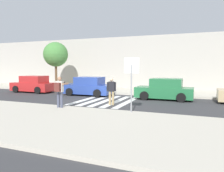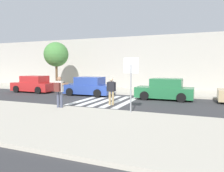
% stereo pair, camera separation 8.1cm
% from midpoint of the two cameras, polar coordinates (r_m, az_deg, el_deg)
% --- Properties ---
extents(ground_plane, '(120.00, 120.00, 0.00)m').
position_cam_midpoint_polar(ground_plane, '(15.35, -1.64, -3.95)').
color(ground_plane, '#38383A').
extents(sidewalk_near, '(60.00, 6.00, 0.14)m').
position_cam_midpoint_polar(sidewalk_near, '(10.09, -16.18, -8.57)').
color(sidewalk_near, beige).
rests_on(sidewalk_near, ground).
extents(sidewalk_far, '(60.00, 4.80, 0.14)m').
position_cam_midpoint_polar(sidewalk_far, '(20.92, 5.01, -1.34)').
color(sidewalk_far, beige).
rests_on(sidewalk_far, ground).
extents(building_facade_far, '(56.00, 4.00, 5.57)m').
position_cam_midpoint_polar(building_facade_far, '(25.03, 8.05, 5.92)').
color(building_facade_far, '#ADA89E').
rests_on(building_facade_far, ground).
extents(crosswalk_stripe_0, '(0.44, 5.20, 0.01)m').
position_cam_midpoint_polar(crosswalk_stripe_0, '(16.23, -6.54, -3.47)').
color(crosswalk_stripe_0, silver).
rests_on(crosswalk_stripe_0, ground).
extents(crosswalk_stripe_1, '(0.44, 5.20, 0.01)m').
position_cam_midpoint_polar(crosswalk_stripe_1, '(15.87, -4.00, -3.65)').
color(crosswalk_stripe_1, silver).
rests_on(crosswalk_stripe_1, ground).
extents(crosswalk_stripe_2, '(0.44, 5.20, 0.01)m').
position_cam_midpoint_polar(crosswalk_stripe_2, '(15.53, -1.35, -3.83)').
color(crosswalk_stripe_2, silver).
rests_on(crosswalk_stripe_2, ground).
extents(crosswalk_stripe_3, '(0.44, 5.20, 0.01)m').
position_cam_midpoint_polar(crosswalk_stripe_3, '(15.24, 1.42, -4.01)').
color(crosswalk_stripe_3, silver).
rests_on(crosswalk_stripe_3, ground).
extents(crosswalk_stripe_4, '(0.44, 5.20, 0.01)m').
position_cam_midpoint_polar(crosswalk_stripe_4, '(14.97, 4.29, -4.18)').
color(crosswalk_stripe_4, silver).
rests_on(crosswalk_stripe_4, ground).
extents(stop_sign, '(0.76, 0.08, 2.72)m').
position_cam_midpoint_polar(stop_sign, '(10.79, 5.22, 3.50)').
color(stop_sign, gray).
rests_on(stop_sign, sidewalk_near).
extents(photographer_with_backpack, '(0.63, 0.88, 1.72)m').
position_cam_midpoint_polar(photographer_with_backpack, '(12.42, -13.44, -0.82)').
color(photographer_with_backpack, '#474C60').
rests_on(photographer_with_backpack, sidewalk_near).
extents(pedestrian_crossing, '(0.55, 0.36, 1.72)m').
position_cam_midpoint_polar(pedestrian_crossing, '(13.69, -0.01, -0.95)').
color(pedestrian_crossing, tan).
rests_on(pedestrian_crossing, ground).
extents(parked_car_red, '(4.10, 1.92, 1.55)m').
position_cam_midpoint_polar(parked_car_red, '(21.78, -19.63, 0.37)').
color(parked_car_red, red).
rests_on(parked_car_red, ground).
extents(parked_car_blue, '(4.10, 1.92, 1.55)m').
position_cam_midpoint_polar(parked_car_blue, '(18.42, -6.00, -0.18)').
color(parked_car_blue, '#284293').
rests_on(parked_car_blue, ground).
extents(parked_car_green, '(4.10, 1.92, 1.55)m').
position_cam_midpoint_polar(parked_car_green, '(16.43, 13.77, -0.95)').
color(parked_car_green, '#236B3D').
rests_on(parked_car_green, ground).
extents(street_tree_west, '(2.52, 2.52, 4.77)m').
position_cam_midpoint_polar(street_tree_west, '(23.38, -14.28, 7.95)').
color(street_tree_west, brown).
rests_on(street_tree_west, sidewalk_far).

